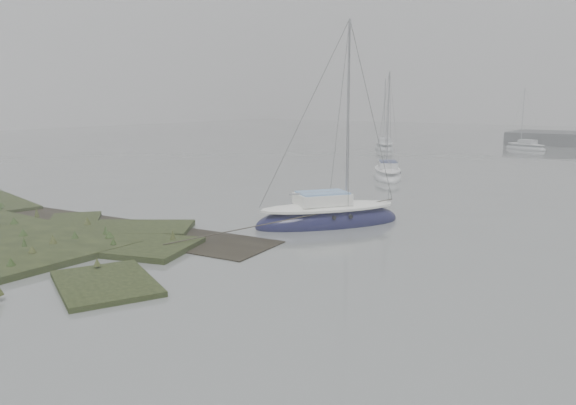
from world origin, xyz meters
The scene contains 5 objects.
ground centered at (0.00, 30.00, 0.00)m, with size 160.00×160.00×0.00m, color slate.
sailboat_main centered at (1.49, 9.90, 0.28)m, with size 5.41×6.43×9.02m.
sailboat_white centered at (-2.58, 24.13, 0.23)m, with size 4.24×5.50×7.56m.
sailboat_far_a centered at (-12.32, 43.78, 0.24)m, with size 4.52×5.71×7.89m.
sailboat_far_c centered at (-0.20, 52.00, 0.21)m, with size 5.03×3.64×6.83m.
Camera 1 is at (13.48, -9.86, 5.20)m, focal length 35.00 mm.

